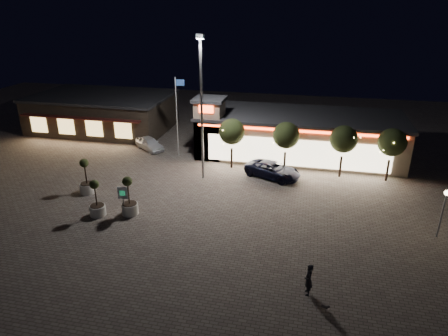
% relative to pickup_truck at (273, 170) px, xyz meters
% --- Properties ---
extents(ground, '(90.00, 90.00, 0.00)m').
position_rel_pickup_truck_xyz_m(ground, '(-8.08, -9.53, -0.70)').
color(ground, '#70655A').
rests_on(ground, ground).
extents(retail_building, '(20.40, 8.40, 6.10)m').
position_rel_pickup_truck_xyz_m(retail_building, '(1.43, 6.29, 1.51)').
color(retail_building, gray).
rests_on(retail_building, ground).
extents(restaurant_building, '(16.40, 11.00, 4.30)m').
position_rel_pickup_truck_xyz_m(restaurant_building, '(-22.08, 10.45, 1.46)').
color(restaurant_building, '#382D23').
rests_on(restaurant_building, ground).
extents(floodlight_pole, '(0.60, 0.40, 12.38)m').
position_rel_pickup_truck_xyz_m(floodlight_pole, '(-6.08, -1.53, 6.32)').
color(floodlight_pole, gray).
rests_on(floodlight_pole, ground).
extents(flagpole, '(0.95, 0.10, 8.00)m').
position_rel_pickup_truck_xyz_m(flagpole, '(-9.98, 3.47, 4.04)').
color(flagpole, white).
rests_on(flagpole, ground).
extents(lamp_post_east, '(0.36, 0.36, 3.48)m').
position_rel_pickup_truck_xyz_m(lamp_post_east, '(11.92, -7.53, 1.75)').
color(lamp_post_east, gray).
rests_on(lamp_post_east, ground).
extents(string_tree_a, '(2.42, 2.42, 4.79)m').
position_rel_pickup_truck_xyz_m(string_tree_a, '(-4.08, 1.47, 2.86)').
color(string_tree_a, '#332319').
rests_on(string_tree_a, ground).
extents(string_tree_b, '(2.42, 2.42, 4.79)m').
position_rel_pickup_truck_xyz_m(string_tree_b, '(0.92, 1.47, 2.86)').
color(string_tree_b, '#332319').
rests_on(string_tree_b, ground).
extents(string_tree_c, '(2.42, 2.42, 4.79)m').
position_rel_pickup_truck_xyz_m(string_tree_c, '(5.92, 1.47, 2.86)').
color(string_tree_c, '#332319').
rests_on(string_tree_c, ground).
extents(string_tree_d, '(2.42, 2.42, 4.79)m').
position_rel_pickup_truck_xyz_m(string_tree_d, '(9.92, 1.47, 2.86)').
color(string_tree_d, '#332319').
rests_on(string_tree_d, ground).
extents(pickup_truck, '(5.56, 4.08, 1.40)m').
position_rel_pickup_truck_xyz_m(pickup_truck, '(0.00, 0.00, 0.00)').
color(pickup_truck, black).
rests_on(pickup_truck, ground).
extents(white_sedan, '(4.17, 3.75, 1.37)m').
position_rel_pickup_truck_xyz_m(white_sedan, '(-13.66, 4.47, -0.02)').
color(white_sedan, white).
rests_on(white_sedan, ground).
extents(pedestrian, '(0.54, 0.73, 1.84)m').
position_rel_pickup_truck_xyz_m(pedestrian, '(3.55, -15.22, 0.22)').
color(pedestrian, black).
rests_on(pedestrian, ground).
extents(dog, '(0.44, 0.24, 0.24)m').
position_rel_pickup_truck_xyz_m(dog, '(4.52, -16.28, -0.47)').
color(dog, '#59514C').
rests_on(dog, ground).
extents(planter_left, '(1.23, 1.23, 3.02)m').
position_rel_pickup_truck_xyz_m(planter_left, '(-14.60, -6.54, 0.23)').
color(planter_left, beige).
rests_on(planter_left, ground).
extents(planter_mid, '(1.16, 1.16, 2.86)m').
position_rel_pickup_truck_xyz_m(planter_mid, '(-11.89, -9.80, 0.18)').
color(planter_mid, beige).
rests_on(planter_mid, ground).
extents(planter_right, '(1.23, 1.23, 3.02)m').
position_rel_pickup_truck_xyz_m(planter_right, '(-9.64, -9.08, 0.23)').
color(planter_right, beige).
rests_on(planter_right, ground).
extents(valet_sign, '(0.73, 0.15, 2.21)m').
position_rel_pickup_truck_xyz_m(valet_sign, '(-10.05, -9.20, 0.84)').
color(valet_sign, gray).
rests_on(valet_sign, ground).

